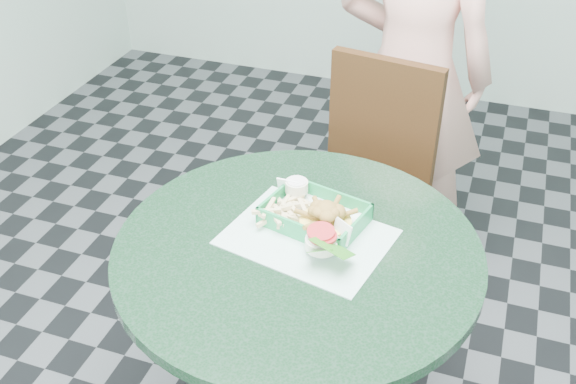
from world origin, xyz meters
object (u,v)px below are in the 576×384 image
(dining_chair, at_px, (373,181))
(sauce_ramekin, at_px, (289,195))
(cafe_table, at_px, (297,304))
(diner_person, at_px, (412,66))
(food_basket, at_px, (314,224))
(crab_sandwich, at_px, (329,220))

(dining_chair, bearing_deg, sauce_ramekin, -92.53)
(cafe_table, bearing_deg, dining_chair, 86.75)
(cafe_table, xyz_separation_m, sauce_ramekin, (-0.07, 0.15, 0.22))
(dining_chair, relative_size, sauce_ramekin, 15.95)
(sauce_ramekin, bearing_deg, diner_person, 80.34)
(cafe_table, height_order, diner_person, diner_person)
(sauce_ramekin, bearing_deg, food_basket, -30.83)
(dining_chair, height_order, sauce_ramekin, dining_chair)
(dining_chair, height_order, food_basket, dining_chair)
(dining_chair, xyz_separation_m, crab_sandwich, (0.01, -0.60, 0.27))
(cafe_table, relative_size, crab_sandwich, 6.93)
(dining_chair, relative_size, crab_sandwich, 7.40)
(diner_person, distance_m, sauce_ramekin, 0.90)
(food_basket, xyz_separation_m, crab_sandwich, (0.04, -0.02, 0.03))
(crab_sandwich, bearing_deg, sauce_ramekin, 151.39)
(food_basket, relative_size, crab_sandwich, 1.85)
(crab_sandwich, height_order, sauce_ramekin, crab_sandwich)
(sauce_ramekin, bearing_deg, dining_chair, 78.12)
(dining_chair, relative_size, food_basket, 3.99)
(diner_person, bearing_deg, dining_chair, 87.83)
(diner_person, height_order, crab_sandwich, diner_person)
(dining_chair, xyz_separation_m, sauce_ramekin, (-0.11, -0.53, 0.27))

